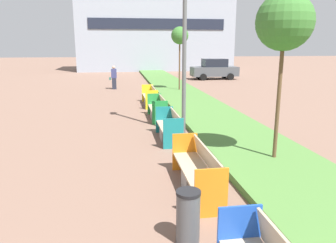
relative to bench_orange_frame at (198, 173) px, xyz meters
name	(u,v)px	position (x,y,z in m)	size (l,w,h in m)	color
planter_grass_strip	(224,126)	(2.26, 5.04, -0.29)	(2.80, 120.00, 0.18)	#4C7A38
building_backdrop	(155,30)	(3.06, 35.63, 4.56)	(18.67, 6.62, 9.88)	#939EAD
bench_orange_frame	(198,173)	(0.00, 0.00, 0.00)	(0.65, 2.42, 0.94)	gray
bench_teal_frame	(170,129)	(-0.01, 3.87, -0.01)	(0.65, 1.98, 0.94)	gray
bench_green_frame	(158,110)	(0.00, 7.09, -0.01)	(0.65, 2.05, 0.94)	gray
bench_yellow_frame	(150,98)	(0.00, 10.40, 0.00)	(0.65, 2.43, 0.94)	gray
litter_bin	(188,217)	(-0.61, -1.88, 0.06)	(0.39, 0.39, 0.88)	#4C4F51
street_lamp_post	(185,12)	(0.61, 4.60, 3.73)	(0.24, 0.44, 7.46)	#56595B
sapling_tree_near	(284,23)	(2.38, 1.26, 3.21)	(1.39, 1.39, 4.30)	brown
sapling_tree_far	(180,36)	(2.38, 14.93, 3.24)	(1.12, 1.12, 4.23)	brown
pedestrian_walking	(114,77)	(-1.93, 17.11, 0.46)	(0.53, 0.24, 1.65)	#232633
parked_car_distant	(214,69)	(7.11, 22.84, 0.54)	(4.24, 2.00, 1.86)	#474C51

